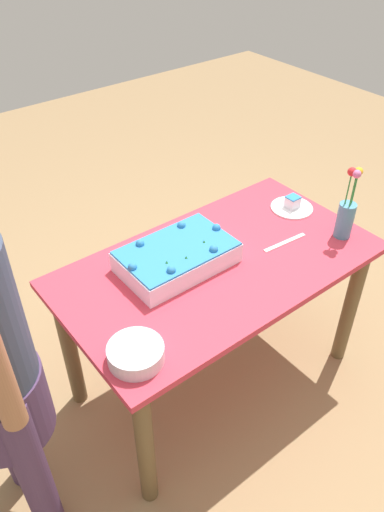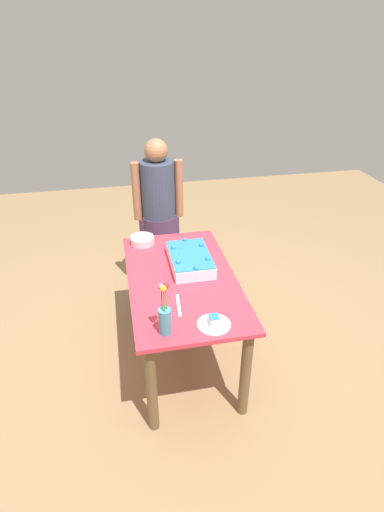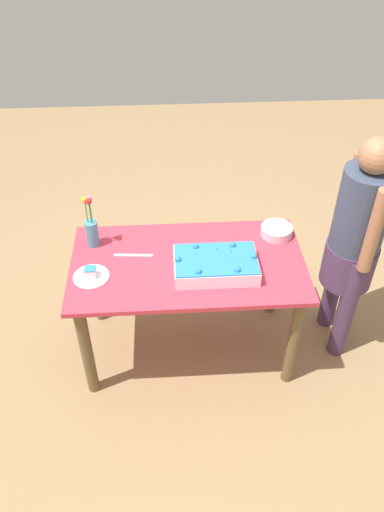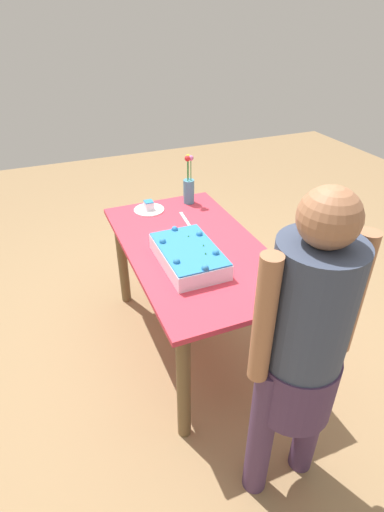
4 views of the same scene
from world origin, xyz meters
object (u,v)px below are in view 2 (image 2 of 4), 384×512
sheet_cake (190,259)px  fruit_bowl (142,240)px  person_standing (159,210)px  cake_knife (179,305)px  flower_vase (165,317)px  serving_plate_with_slice (214,323)px

sheet_cake → fruit_bowl: bearing=-142.3°
sheet_cake → person_standing: size_ratio=0.31×
cake_knife → sheet_cake: bearing=-15.0°
flower_vase → sheet_cake: bearing=158.0°
sheet_cake → cake_knife: sheet_cake is taller
flower_vase → person_standing: bearing=173.9°
flower_vase → serving_plate_with_slice: bearing=92.0°
flower_vase → fruit_bowl: bearing=-178.6°
flower_vase → person_standing: size_ratio=0.23×
serving_plate_with_slice → person_standing: (-1.53, -0.13, 0.09)m
flower_vase → fruit_bowl: size_ratio=1.75×
sheet_cake → cake_knife: (0.47, -0.17, -0.05)m
serving_plate_with_slice → flower_vase: bearing=-88.0°
sheet_cake → serving_plate_with_slice: size_ratio=2.30×
serving_plate_with_slice → cake_knife: bearing=-143.0°
sheet_cake → fruit_bowl: (-0.41, -0.32, -0.02)m
serving_plate_with_slice → fruit_bowl: size_ratio=1.05×
cake_knife → person_standing: (-1.30, 0.04, 0.10)m
sheet_cake → fruit_bowl: sheet_cake is taller
flower_vase → fruit_bowl: 1.13m
cake_knife → person_standing: 1.31m
flower_vase → person_standing: (-1.54, 0.16, -0.01)m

